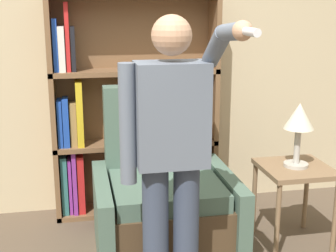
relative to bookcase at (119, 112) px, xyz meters
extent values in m
cube|color=beige|center=(0.07, 0.16, 0.51)|extent=(8.00, 0.06, 2.80)
cube|color=brown|center=(-0.54, -0.02, 0.03)|extent=(0.04, 0.28, 1.84)
cube|color=brown|center=(0.80, -0.02, 0.03)|extent=(0.04, 0.28, 1.84)
cube|color=brown|center=(0.13, 0.11, 0.03)|extent=(1.38, 0.01, 1.84)
cube|color=brown|center=(0.13, -0.02, -0.87)|extent=(1.38, 0.28, 0.04)
cube|color=brown|center=(0.13, -0.02, -0.27)|extent=(1.38, 0.28, 0.04)
cube|color=brown|center=(0.13, -0.02, 0.34)|extent=(1.38, 0.28, 0.04)
cube|color=#337070|center=(-0.48, -0.02, -0.60)|extent=(0.05, 0.19, 0.50)
cube|color=purple|center=(-0.43, -0.02, -0.61)|extent=(0.03, 0.18, 0.48)
cube|color=purple|center=(-0.40, -0.02, -0.57)|extent=(0.03, 0.22, 0.55)
cube|color=red|center=(-0.34, -0.02, -0.59)|extent=(0.06, 0.20, 0.50)
cube|color=#1E47B2|center=(-0.49, -0.02, -0.06)|extent=(0.04, 0.20, 0.38)
cube|color=#1E47B2|center=(-0.44, -0.02, -0.06)|extent=(0.05, 0.21, 0.39)
cube|color=#9E7A47|center=(-0.38, -0.02, -0.08)|extent=(0.05, 0.16, 0.35)
cube|color=gold|center=(-0.33, -0.02, 0.01)|extent=(0.05, 0.23, 0.54)
cube|color=#1E47B2|center=(-0.49, -0.02, 0.56)|extent=(0.04, 0.17, 0.41)
cube|color=white|center=(-0.44, -0.02, 0.54)|extent=(0.05, 0.20, 0.35)
cube|color=red|center=(-0.39, -0.02, 0.63)|extent=(0.03, 0.17, 0.53)
cube|color=black|center=(-0.35, -0.02, 0.54)|extent=(0.03, 0.16, 0.35)
cube|color=#4C3823|center=(0.24, -0.80, -0.66)|extent=(0.79, 0.81, 0.45)
cube|color=#4C6656|center=(0.24, -0.84, -0.38)|extent=(0.75, 0.69, 0.12)
cube|color=#4C6656|center=(0.24, -0.44, -0.18)|extent=(0.79, 0.16, 0.95)
cube|color=#4C6656|center=(-0.21, -0.80, -0.59)|extent=(0.10, 0.89, 0.59)
cube|color=#4C6656|center=(0.68, -0.80, -0.59)|extent=(0.10, 0.89, 0.59)
cylinder|color=#384256|center=(0.07, -1.40, -0.44)|extent=(0.15, 0.15, 0.89)
cylinder|color=#384256|center=(0.25, -1.40, -0.44)|extent=(0.15, 0.15, 0.89)
cube|color=slate|center=(0.16, -1.40, 0.29)|extent=(0.39, 0.24, 0.57)
sphere|color=tan|center=(0.16, -1.40, 0.72)|extent=(0.22, 0.22, 0.22)
cylinder|color=slate|center=(-0.08, -1.40, 0.25)|extent=(0.09, 0.09, 0.66)
cylinder|color=slate|center=(0.37, -1.52, 0.66)|extent=(0.09, 0.28, 0.23)
cylinder|color=slate|center=(0.37, -1.76, 0.75)|extent=(0.08, 0.27, 0.10)
sphere|color=tan|center=(0.37, -1.89, 0.76)|extent=(0.09, 0.09, 0.09)
cylinder|color=white|center=(0.37, -1.99, 0.76)|extent=(0.04, 0.15, 0.04)
cube|color=#846647|center=(1.20, -0.84, -0.29)|extent=(0.49, 0.49, 0.04)
cylinder|color=#846647|center=(0.98, -1.06, -0.60)|extent=(0.04, 0.04, 0.58)
cylinder|color=#846647|center=(1.42, -1.06, -0.60)|extent=(0.04, 0.04, 0.58)
cylinder|color=#846647|center=(0.98, -0.62, -0.60)|extent=(0.04, 0.04, 0.58)
cylinder|color=#846647|center=(1.42, -0.62, -0.60)|extent=(0.04, 0.04, 0.58)
cylinder|color=#B7B2A8|center=(1.20, -0.84, -0.26)|extent=(0.18, 0.18, 0.02)
cylinder|color=#B7B2A8|center=(1.20, -0.84, -0.12)|extent=(0.04, 0.04, 0.26)
cone|color=beige|center=(1.20, -0.84, 0.11)|extent=(0.22, 0.22, 0.19)
camera|label=1|loc=(-0.34, -3.83, 0.87)|focal=50.00mm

